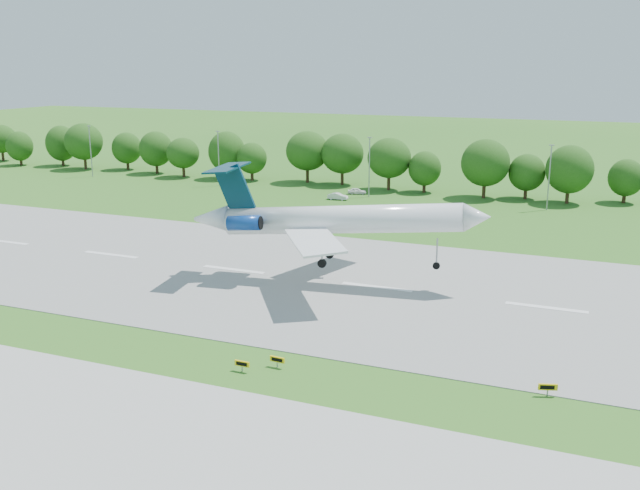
{
  "coord_description": "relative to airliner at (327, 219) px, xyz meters",
  "views": [
    {
      "loc": [
        25.01,
        -54.91,
        27.02
      ],
      "look_at": [
        -4.71,
        18.0,
        6.63
      ],
      "focal_mm": 40.0,
      "sensor_mm": 36.0,
      "label": 1
    }
  ],
  "objects": [
    {
      "name": "airliner",
      "position": [
        0.0,
        0.0,
        0.0
      ],
      "size": [
        37.42,
        26.92,
        12.12
      ],
      "rotation": [
        0.0,
        -0.07,
        0.15
      ],
      "color": "white",
      "rests_on": "ground"
    },
    {
      "name": "taxi_sign_centre",
      "position": [
        2.82,
        -27.64,
        -7.45
      ],
      "size": [
        1.46,
        0.22,
        1.02
      ],
      "rotation": [
        0.0,
        0.0,
        -0.03
      ],
      "color": "gray",
      "rests_on": "ground"
    },
    {
      "name": "tree_line",
      "position": [
        6.54,
        67.28,
        -2.02
      ],
      "size": [
        288.4,
        8.4,
        10.4
      ],
      "color": "#382314",
      "rests_on": "ground"
    },
    {
      "name": "taxiway",
      "position": [
        6.54,
        -42.72,
        -8.17
      ],
      "size": [
        400.0,
        23.0,
        0.08
      ],
      "primitive_type": "cube",
      "color": "#ADADA8",
      "rests_on": "ground"
    },
    {
      "name": "service_vehicle_a",
      "position": [
        -18.27,
        52.03,
        -7.54
      ],
      "size": [
        4.15,
        1.67,
        1.34
      ],
      "primitive_type": "imported",
      "rotation": [
        0.0,
        0.0,
        1.63
      ],
      "color": "silver",
      "rests_on": "ground"
    },
    {
      "name": "taxi_sign_left",
      "position": [
        5.35,
        -25.64,
        -7.45
      ],
      "size": [
        1.48,
        0.28,
        1.03
      ],
      "rotation": [
        0.0,
        0.0,
        -0.07
      ],
      "color": "gray",
      "rests_on": "ground"
    },
    {
      "name": "ground",
      "position": [
        6.54,
        -24.72,
        -8.21
      ],
      "size": [
        600.0,
        600.0,
        0.0
      ],
      "primitive_type": "plane",
      "color": "#266119",
      "rests_on": "ground"
    },
    {
      "name": "runway",
      "position": [
        6.54,
        0.28,
        -8.17
      ],
      "size": [
        400.0,
        45.0,
        0.08
      ],
      "primitive_type": "cube",
      "color": "gray",
      "rests_on": "ground"
    },
    {
      "name": "service_vehicle_b",
      "position": [
        -16.7,
        59.2,
        -7.55
      ],
      "size": [
        4.15,
        2.64,
        1.31
      ],
      "primitive_type": "imported",
      "rotation": [
        0.0,
        0.0,
        1.88
      ],
      "color": "white",
      "rests_on": "ground"
    },
    {
      "name": "light_poles",
      "position": [
        4.04,
        57.28,
        -1.87
      ],
      "size": [
        175.9,
        0.25,
        12.19
      ],
      "color": "gray",
      "rests_on": "ground"
    },
    {
      "name": "taxi_sign_right",
      "position": [
        28.61,
        -22.37,
        -7.39
      ],
      "size": [
        1.56,
        0.64,
        1.11
      ],
      "rotation": [
        0.0,
        0.0,
        0.31
      ],
      "color": "gray",
      "rests_on": "ground"
    }
  ]
}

